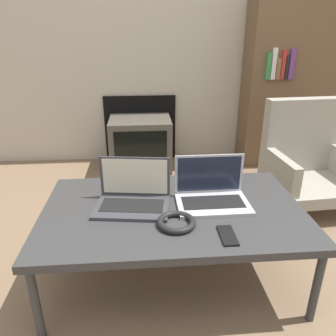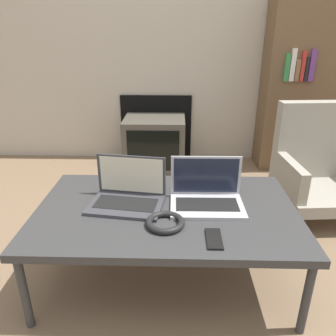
# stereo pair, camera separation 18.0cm
# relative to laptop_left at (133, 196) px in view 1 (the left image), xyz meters

# --- Properties ---
(ground_plane) EXTENTS (14.00, 14.00, 0.00)m
(ground_plane) POSITION_rel_laptop_left_xyz_m (0.19, -0.41, -0.44)
(ground_plane) COLOR #7A6047
(wall_back) EXTENTS (7.00, 0.08, 2.60)m
(wall_back) POSITION_rel_laptop_left_xyz_m (0.19, 1.70, 0.84)
(wall_back) COLOR #B7AD99
(wall_back) RESTS_ON ground_plane
(table) EXTENTS (1.24, 0.75, 0.40)m
(table) POSITION_rel_laptop_left_xyz_m (0.19, -0.05, -0.07)
(table) COLOR #333333
(table) RESTS_ON ground_plane
(laptop_left) EXTENTS (0.38, 0.28, 0.22)m
(laptop_left) POSITION_rel_laptop_left_xyz_m (0.00, 0.00, 0.00)
(laptop_left) COLOR #38383D
(laptop_left) RESTS_ON table
(laptop_right) EXTENTS (0.35, 0.24, 0.22)m
(laptop_right) POSITION_rel_laptop_left_xyz_m (0.38, 0.00, 0.00)
(laptop_right) COLOR #B2B2B7
(laptop_right) RESTS_ON table
(headphones) EXTENTS (0.17, 0.17, 0.03)m
(headphones) POSITION_rel_laptop_left_xyz_m (0.19, -0.20, -0.03)
(headphones) COLOR black
(headphones) RESTS_ON table
(phone) EXTENTS (0.06, 0.14, 0.01)m
(phone) POSITION_rel_laptop_left_xyz_m (0.39, -0.30, -0.04)
(phone) COLOR black
(phone) RESTS_ON table
(tv) EXTENTS (0.54, 0.45, 0.46)m
(tv) POSITION_rel_laptop_left_xyz_m (0.04, 1.43, -0.22)
(tv) COLOR #4C473D
(tv) RESTS_ON ground_plane
(armchair) EXTENTS (0.60, 0.56, 0.74)m
(armchair) POSITION_rel_laptop_left_xyz_m (1.21, 0.66, -0.11)
(armchair) COLOR gray
(armchair) RESTS_ON ground_plane
(bookshelf) EXTENTS (0.87, 0.32, 1.45)m
(bookshelf) POSITION_rel_laptop_left_xyz_m (1.42, 1.50, 0.28)
(bookshelf) COLOR brown
(bookshelf) RESTS_ON ground_plane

